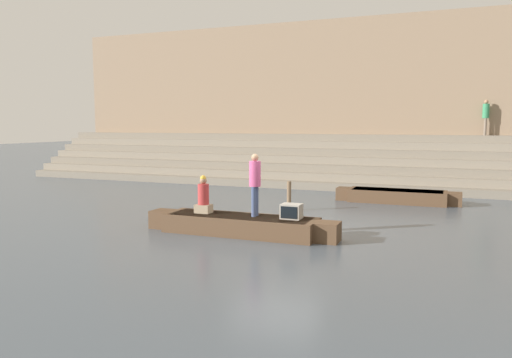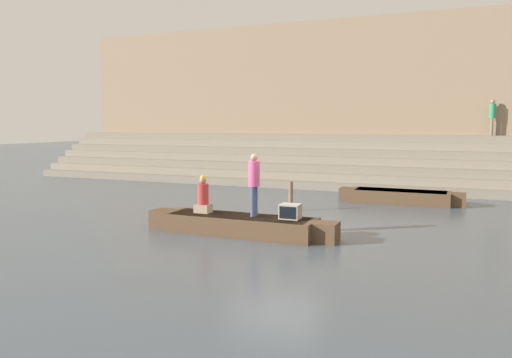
{
  "view_description": "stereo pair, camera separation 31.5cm",
  "coord_description": "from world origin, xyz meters",
  "views": [
    {
      "loc": [
        4.58,
        -13.08,
        3.03
      ],
      "look_at": [
        -0.83,
        0.55,
        1.41
      ],
      "focal_mm": 35.0,
      "sensor_mm": 36.0,
      "label": 1
    },
    {
      "loc": [
        4.87,
        -12.96,
        3.03
      ],
      "look_at": [
        -0.83,
        0.55,
        1.41
      ],
      "focal_mm": 35.0,
      "sensor_mm": 36.0,
      "label": 2
    }
  ],
  "objects": [
    {
      "name": "tv_set",
      "position": [
        0.61,
        -0.53,
        0.71
      ],
      "size": [
        0.54,
        0.43,
        0.4
      ],
      "rotation": [
        0.0,
        0.0,
        0.1
      ],
      "color": "#9E998E",
      "rests_on": "rowboat_main"
    },
    {
      "name": "back_wall",
      "position": [
        0.0,
        13.86,
        4.23
      ],
      "size": [
        34.2,
        1.28,
        8.52
      ],
      "color": "#937A60",
      "rests_on": "ground"
    },
    {
      "name": "ground_plane",
      "position": [
        0.0,
        0.0,
        0.0
      ],
      "size": [
        120.0,
        120.0,
        0.0
      ],
      "primitive_type": "plane",
      "color": "#4C5660"
    },
    {
      "name": "moored_boat_shore",
      "position": [
        2.6,
        6.72,
        0.26
      ],
      "size": [
        4.68,
        1.19,
        0.5
      ],
      "rotation": [
        0.0,
        0.0,
        -0.01
      ],
      "color": "brown",
      "rests_on": "ground"
    },
    {
      "name": "person_rowing",
      "position": [
        -1.99,
        -0.6,
        0.95
      ],
      "size": [
        0.44,
        0.35,
        1.08
      ],
      "rotation": [
        0.0,
        0.0,
        0.05
      ],
      "color": "gray",
      "rests_on": "rowboat_main"
    },
    {
      "name": "mooring_post",
      "position": [
        -0.75,
        3.49,
        0.52
      ],
      "size": [
        0.15,
        0.15,
        1.03
      ],
      "primitive_type": "cylinder",
      "color": "brown",
      "rests_on": "ground"
    },
    {
      "name": "person_on_steps",
      "position": [
        5.92,
        12.96,
        3.47
      ],
      "size": [
        0.3,
        0.3,
        1.68
      ],
      "rotation": [
        0.0,
        0.0,
        5.61
      ],
      "color": "#756656",
      "rests_on": "ghat_steps"
    },
    {
      "name": "ghat_steps",
      "position": [
        0.0,
        11.74,
        0.89
      ],
      "size": [
        36.0,
        4.25,
        2.5
      ],
      "color": "gray",
      "rests_on": "ground"
    },
    {
      "name": "rowboat_main",
      "position": [
        -0.83,
        -0.65,
        0.27
      ],
      "size": [
        5.54,
        1.3,
        0.51
      ],
      "rotation": [
        0.0,
        0.0,
        -0.01
      ],
      "color": "brown",
      "rests_on": "ground"
    },
    {
      "name": "person_standing",
      "position": [
        -0.43,
        -0.53,
        1.51
      ],
      "size": [
        0.32,
        0.32,
        1.71
      ],
      "rotation": [
        0.0,
        0.0,
        -0.04
      ],
      "color": "#3D4C75",
      "rests_on": "rowboat_main"
    }
  ]
}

